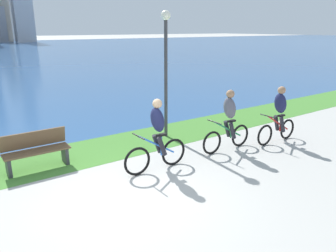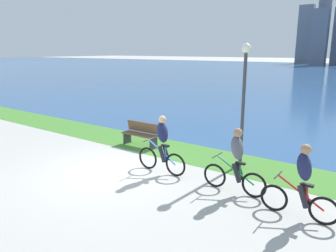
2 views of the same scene
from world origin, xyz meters
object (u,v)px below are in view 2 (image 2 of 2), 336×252
Objects in this scene: bench_near_path at (141,134)px; cyclist_lead at (162,145)px; cyclist_trailing at (236,161)px; lamppost_tall at (244,87)px; cyclist_distant_rear at (302,182)px.

cyclist_lead is at bearing -36.95° from bench_near_path.
cyclist_trailing is (2.31, -0.01, -0.01)m from cyclist_lead.
cyclist_lead is 2.91m from bench_near_path.
cyclist_trailing is 2.63m from lamppost_tall.
bench_near_path is at bearing 159.35° from cyclist_trailing.
cyclist_distant_rear is at bearing -18.65° from bench_near_path.
cyclist_trailing is at bearing 167.17° from cyclist_distant_rear.
cyclist_lead is 0.46× the size of lamppost_tall.
cyclist_distant_rear is 0.45× the size of lamppost_tall.
cyclist_distant_rear is 6.63m from bench_near_path.
lamppost_tall reaches higher than cyclist_distant_rear.
cyclist_trailing is 1.14× the size of bench_near_path.
cyclist_trailing is 1.03× the size of cyclist_distant_rear.
cyclist_lead reaches higher than bench_near_path.
bench_near_path is 4.40m from lamppost_tall.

